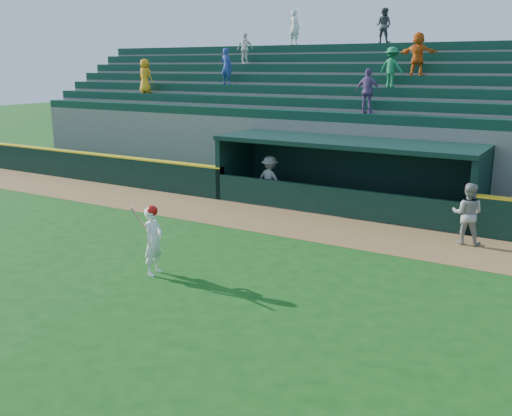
% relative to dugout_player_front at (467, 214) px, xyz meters
% --- Properties ---
extents(ground, '(120.00, 120.00, 0.00)m').
position_rel_dugout_player_front_xyz_m(ground, '(-4.67, -5.54, -0.89)').
color(ground, '#144912').
rests_on(ground, ground).
extents(warning_track, '(40.00, 3.00, 0.01)m').
position_rel_dugout_player_front_xyz_m(warning_track, '(-4.67, -0.64, -0.89)').
color(warning_track, olive).
rests_on(warning_track, ground).
extents(field_wall_left, '(15.50, 0.30, 1.20)m').
position_rel_dugout_player_front_xyz_m(field_wall_left, '(-16.92, 1.01, -0.29)').
color(field_wall_left, black).
rests_on(field_wall_left, ground).
extents(wall_stripe_left, '(15.50, 0.32, 0.06)m').
position_rel_dugout_player_front_xyz_m(wall_stripe_left, '(-16.92, 1.01, 0.34)').
color(wall_stripe_left, yellow).
rests_on(wall_stripe_left, field_wall_left).
extents(dugout_player_front, '(0.93, 0.75, 1.78)m').
position_rel_dugout_player_front_xyz_m(dugout_player_front, '(0.00, 0.00, 0.00)').
color(dugout_player_front, '#969691').
rests_on(dugout_player_front, ground).
extents(dugout_player_inside, '(1.22, 0.82, 1.76)m').
position_rel_dugout_player_front_xyz_m(dugout_player_inside, '(-7.37, 1.55, -0.01)').
color(dugout_player_inside, gray).
rests_on(dugout_player_inside, ground).
extents(dugout, '(9.40, 2.80, 2.46)m').
position_rel_dugout_player_front_xyz_m(dugout, '(-4.67, 2.46, 0.47)').
color(dugout, slate).
rests_on(dugout, ground).
extents(stands, '(34.50, 6.25, 7.59)m').
position_rel_dugout_player_front_xyz_m(stands, '(-4.66, 7.03, 1.50)').
color(stands, slate).
rests_on(stands, ground).
extents(batter_at_plate, '(0.56, 0.78, 1.75)m').
position_rel_dugout_player_front_xyz_m(batter_at_plate, '(-6.03, -6.52, -0.02)').
color(batter_at_plate, white).
rests_on(batter_at_plate, ground).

